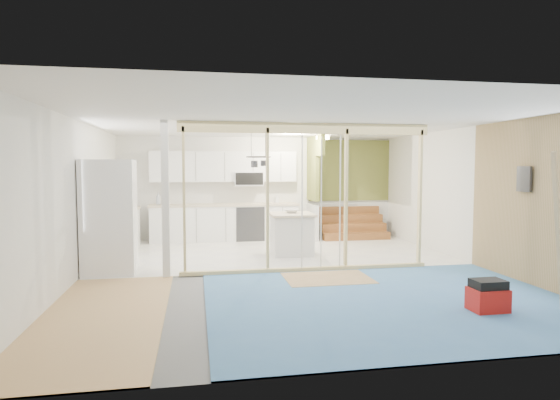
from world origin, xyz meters
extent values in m
cube|color=slate|center=(0.00, 0.00, 0.00)|extent=(7.00, 8.00, 0.01)
cube|color=white|center=(0.00, 0.00, 2.60)|extent=(7.00, 8.00, 0.01)
cube|color=silver|center=(0.00, 4.00, 1.30)|extent=(7.00, 0.01, 2.60)
cube|color=silver|center=(0.00, -4.00, 1.30)|extent=(7.00, 0.01, 2.60)
cube|color=silver|center=(-3.50, 0.00, 1.30)|extent=(0.01, 8.00, 2.60)
cube|color=silver|center=(3.50, 0.00, 1.30)|extent=(0.01, 8.00, 2.60)
cube|color=silver|center=(0.00, 2.00, 0.01)|extent=(7.00, 4.00, 0.02)
cube|color=teal|center=(1.00, -2.00, 0.01)|extent=(5.00, 4.00, 0.02)
cube|color=#D8B96F|center=(-2.75, -2.00, 0.01)|extent=(1.50, 4.00, 0.02)
cube|color=tan|center=(0.50, -0.60, 0.02)|extent=(1.40, 1.00, 0.01)
cube|color=beige|center=(0.30, 0.00, 2.50)|extent=(4.40, 0.09, 0.18)
cube|color=beige|center=(0.30, 0.00, 0.05)|extent=(4.40, 0.09, 0.06)
cube|color=silver|center=(-2.10, 0.00, 1.30)|extent=(0.12, 0.14, 2.60)
cube|color=beige|center=(-1.80, 0.00, 1.30)|extent=(0.04, 0.09, 2.40)
cube|color=beige|center=(-0.40, 0.00, 1.30)|extent=(0.05, 0.09, 2.40)
cube|color=beige|center=(1.00, 0.00, 1.30)|extent=(0.04, 0.09, 2.40)
cube|color=beige|center=(2.40, 0.00, 1.30)|extent=(0.04, 0.09, 2.40)
cylinder|color=silver|center=(0.20, -0.03, 1.22)|extent=(0.02, 0.02, 2.35)
cylinder|color=silver|center=(0.90, 0.02, 1.22)|extent=(0.02, 0.02, 2.35)
cylinder|color=silver|center=(0.55, 0.00, 1.22)|extent=(0.02, 0.02, 2.35)
cube|color=white|center=(-0.90, 3.70, 0.44)|extent=(3.60, 0.60, 0.88)
cube|color=beige|center=(-0.90, 3.70, 0.91)|extent=(3.66, 0.64, 0.05)
cube|color=white|center=(-3.20, 2.60, 0.44)|extent=(0.60, 1.60, 0.88)
cube|color=beige|center=(-3.20, 2.60, 0.91)|extent=(0.64, 1.64, 0.05)
cube|color=white|center=(-0.90, 3.82, 1.85)|extent=(3.60, 0.34, 0.75)
cube|color=white|center=(-0.30, 3.78, 1.55)|extent=(0.72, 0.38, 0.36)
cube|color=black|center=(-0.30, 3.59, 1.55)|extent=(0.68, 0.02, 0.30)
cube|color=olive|center=(1.30, 3.55, 1.80)|extent=(0.10, 0.90, 1.60)
cube|color=silver|center=(1.30, 3.55, 0.45)|extent=(0.10, 0.90, 0.90)
cube|color=olive|center=(1.30, 2.85, 2.35)|extent=(0.10, 0.50, 0.50)
cube|color=olive|center=(2.40, 3.97, 1.75)|extent=(2.20, 0.04, 1.60)
cube|color=silver|center=(2.40, 3.97, 0.45)|extent=(2.20, 0.04, 0.90)
cube|color=brown|center=(2.35, 3.20, 0.10)|extent=(1.70, 0.26, 0.20)
cube|color=brown|center=(2.35, 3.46, 0.30)|extent=(1.70, 0.26, 0.20)
cube|color=brown|center=(2.35, 3.72, 0.50)|extent=(1.70, 0.26, 0.20)
cube|color=brown|center=(2.35, 3.98, 0.70)|extent=(1.70, 0.26, 0.20)
torus|color=black|center=(-0.30, 1.90, 2.05)|extent=(0.52, 0.52, 0.02)
cylinder|color=black|center=(-0.45, 1.90, 2.30)|extent=(0.01, 0.01, 0.50)
cylinder|color=black|center=(-0.15, 1.90, 2.30)|extent=(0.01, 0.01, 0.50)
cylinder|color=#35363A|center=(-0.40, 1.80, 1.90)|extent=(0.14, 0.14, 0.14)
cylinder|color=#35363A|center=(-0.18, 2.00, 1.92)|extent=(0.12, 0.12, 0.12)
cube|color=tan|center=(3.48, -2.00, 1.30)|extent=(0.02, 4.00, 2.60)
cube|color=#35363A|center=(3.43, -1.40, 1.65)|extent=(0.04, 0.30, 0.40)
cylinder|color=#FFEABF|center=(1.40, 3.00, 2.54)|extent=(0.32, 0.32, 0.08)
cube|color=white|center=(-3.06, 0.45, 0.98)|extent=(0.87, 0.84, 1.96)
cube|color=#35363A|center=(-2.65, 0.45, 0.98)|extent=(0.04, 0.78, 1.92)
cube|color=silver|center=(0.35, 1.58, 0.41)|extent=(0.82, 0.82, 0.81)
cube|color=beige|center=(0.35, 1.58, 0.85)|extent=(0.92, 0.92, 0.05)
imported|color=silver|center=(0.37, 1.68, 0.91)|extent=(0.38, 0.38, 0.07)
imported|color=#A9B1BD|center=(-2.50, 3.72, 1.08)|extent=(0.13, 0.13, 0.30)
imported|color=silver|center=(0.42, 3.81, 1.03)|extent=(0.12, 0.12, 0.20)
cube|color=#AE1510|center=(2.01, -2.64, 0.15)|extent=(0.44, 0.33, 0.31)
cube|color=black|center=(2.01, -2.64, 0.36)|extent=(0.40, 0.29, 0.11)
cube|color=tan|center=(2.80, -2.86, 1.02)|extent=(0.45, 0.24, 2.00)
camera|label=1|loc=(-1.61, -7.88, 1.83)|focal=30.00mm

